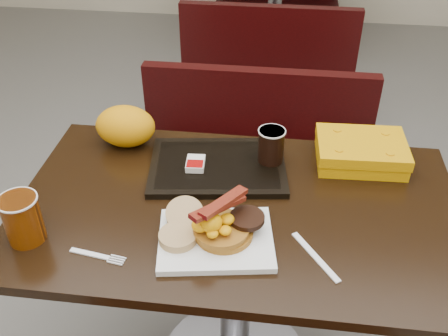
# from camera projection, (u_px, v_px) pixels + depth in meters

# --- Properties ---
(table_near) EXTENTS (1.20, 0.70, 0.75)m
(table_near) POSITION_uv_depth(u_px,v_px,m) (236.00, 296.00, 1.61)
(table_near) COLOR black
(table_near) RESTS_ON floor
(bench_near_n) EXTENTS (1.00, 0.46, 0.72)m
(bench_near_n) POSITION_uv_depth(u_px,v_px,m) (253.00, 169.00, 2.18)
(bench_near_n) COLOR black
(bench_near_n) RESTS_ON floor
(table_far) EXTENTS (1.20, 0.70, 0.75)m
(table_far) POSITION_uv_depth(u_px,v_px,m) (274.00, 12.00, 3.69)
(table_far) COLOR black
(table_far) RESTS_ON floor
(bench_far_s) EXTENTS (1.00, 0.46, 0.72)m
(bench_far_s) POSITION_uv_depth(u_px,v_px,m) (269.00, 54.00, 3.14)
(bench_far_s) COLOR black
(bench_far_s) RESTS_ON floor
(platter) EXTENTS (0.31, 0.26, 0.02)m
(platter) POSITION_uv_depth(u_px,v_px,m) (216.00, 240.00, 1.27)
(platter) COLOR white
(platter) RESTS_ON table_near
(pancake_stack) EXTENTS (0.18, 0.18, 0.03)m
(pancake_stack) POSITION_uv_depth(u_px,v_px,m) (224.00, 230.00, 1.27)
(pancake_stack) COLOR #996F19
(pancake_stack) RESTS_ON platter
(sausage_patty) EXTENTS (0.11, 0.11, 0.01)m
(sausage_patty) POSITION_uv_depth(u_px,v_px,m) (247.00, 218.00, 1.27)
(sausage_patty) COLOR black
(sausage_patty) RESTS_ON pancake_stack
(scrambled_eggs) EXTENTS (0.12, 0.11, 0.05)m
(scrambled_eggs) POSITION_uv_depth(u_px,v_px,m) (211.00, 224.00, 1.22)
(scrambled_eggs) COLOR #EBAE04
(scrambled_eggs) RESTS_ON pancake_stack
(bacon_strips) EXTENTS (0.16, 0.17, 0.01)m
(bacon_strips) POSITION_uv_depth(u_px,v_px,m) (218.00, 206.00, 1.23)
(bacon_strips) COLOR #3F0408
(bacon_strips) RESTS_ON scrambled_eggs
(muffin_bottom) EXTENTS (0.12, 0.12, 0.02)m
(muffin_bottom) POSITION_uv_depth(u_px,v_px,m) (178.00, 237.00, 1.25)
(muffin_bottom) COLOR tan
(muffin_bottom) RESTS_ON platter
(muffin_top) EXTENTS (0.11, 0.11, 0.06)m
(muffin_top) POSITION_uv_depth(u_px,v_px,m) (185.00, 214.00, 1.30)
(muffin_top) COLOR tan
(muffin_top) RESTS_ON platter
(coffee_cup_near) EXTENTS (0.09, 0.09, 0.13)m
(coffee_cup_near) POSITION_uv_depth(u_px,v_px,m) (23.00, 219.00, 1.25)
(coffee_cup_near) COLOR #8C3A05
(coffee_cup_near) RESTS_ON table_near
(fork) EXTENTS (0.15, 0.05, 0.00)m
(fork) POSITION_uv_depth(u_px,v_px,m) (90.00, 254.00, 1.24)
(fork) COLOR white
(fork) RESTS_ON table_near
(knife) EXTENTS (0.12, 0.16, 0.00)m
(knife) POSITION_uv_depth(u_px,v_px,m) (315.00, 257.00, 1.23)
(knife) COLOR white
(knife) RESTS_ON table_near
(condiment_syrup) EXTENTS (0.05, 0.04, 0.01)m
(condiment_syrup) POSITION_uv_depth(u_px,v_px,m) (196.00, 193.00, 1.43)
(condiment_syrup) COLOR #B45307
(condiment_syrup) RESTS_ON table_near
(condiment_ketchup) EXTENTS (0.04, 0.03, 0.01)m
(condiment_ketchup) POSITION_uv_depth(u_px,v_px,m) (261.00, 190.00, 1.44)
(condiment_ketchup) COLOR #8C0504
(condiment_ketchup) RESTS_ON table_near
(tray) EXTENTS (0.43, 0.33, 0.02)m
(tray) POSITION_uv_depth(u_px,v_px,m) (218.00, 167.00, 1.52)
(tray) COLOR black
(tray) RESTS_ON table_near
(hashbrown_sleeve_left) EXTENTS (0.06, 0.07, 0.02)m
(hashbrown_sleeve_left) POSITION_uv_depth(u_px,v_px,m) (195.00, 164.00, 1.50)
(hashbrown_sleeve_left) COLOR silver
(hashbrown_sleeve_left) RESTS_ON tray
(coffee_cup_far) EXTENTS (0.08, 0.08, 0.10)m
(coffee_cup_far) POSITION_uv_depth(u_px,v_px,m) (271.00, 146.00, 1.50)
(coffee_cup_far) COLOR black
(coffee_cup_far) RESTS_ON tray
(clamshell) EXTENTS (0.27, 0.21, 0.07)m
(clamshell) POSITION_uv_depth(u_px,v_px,m) (361.00, 152.00, 1.53)
(clamshell) COLOR #CB8903
(clamshell) RESTS_ON table_near
(paper_bag) EXTENTS (0.20, 0.15, 0.13)m
(paper_bag) POSITION_uv_depth(u_px,v_px,m) (126.00, 126.00, 1.60)
(paper_bag) COLOR orange
(paper_bag) RESTS_ON table_near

